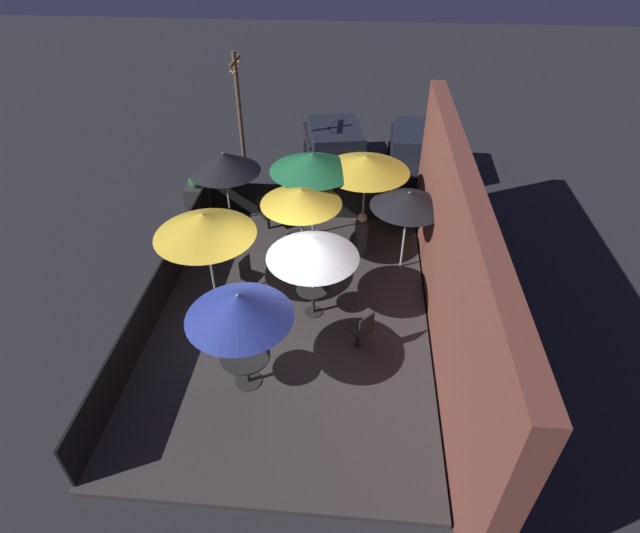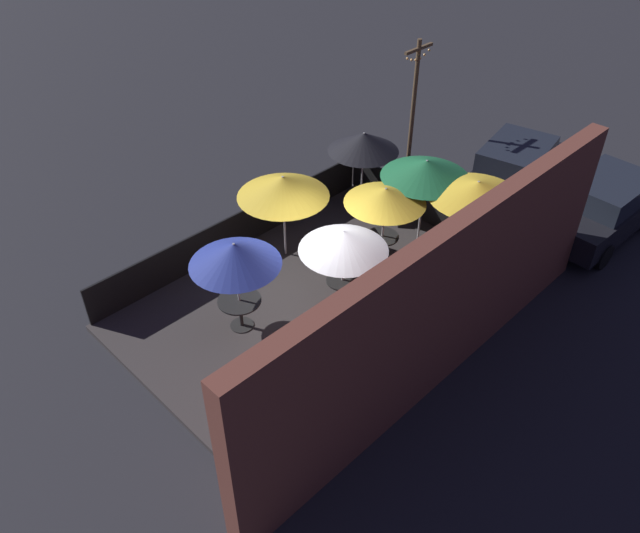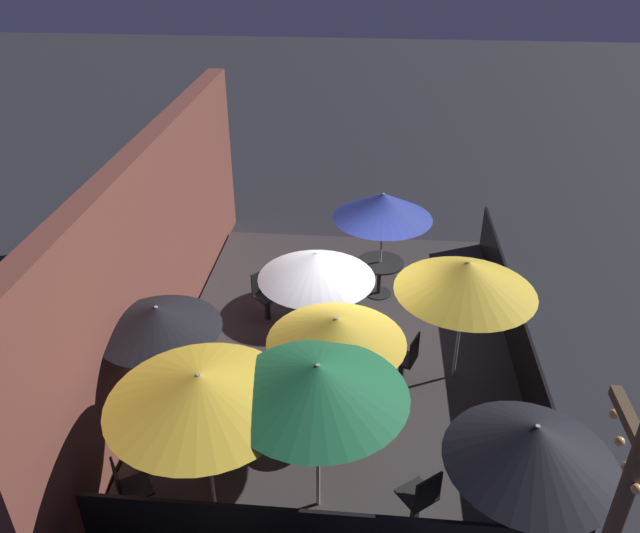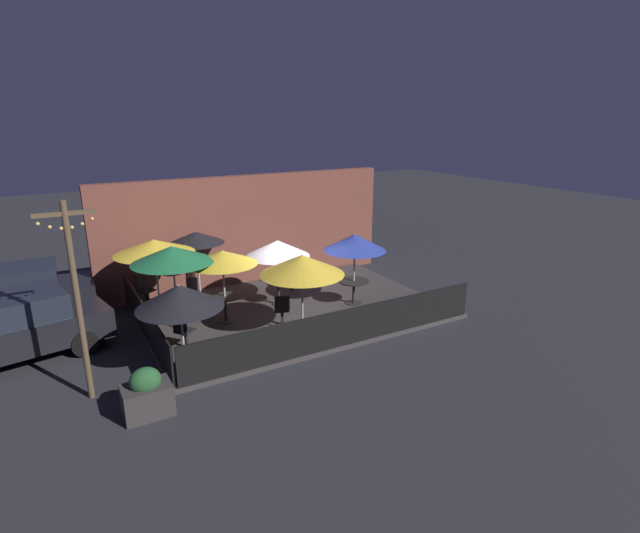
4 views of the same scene
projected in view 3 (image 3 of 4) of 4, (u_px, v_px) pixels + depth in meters
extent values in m
plane|color=#26262B|center=(344.00, 353.00, 11.00)|extent=(60.00, 60.00, 0.00)
cube|color=#383333|center=(344.00, 351.00, 10.97)|extent=(8.46, 5.88, 0.12)
cube|color=brown|center=(155.00, 253.00, 10.30)|extent=(10.06, 0.36, 3.74)
cube|color=black|center=(517.00, 335.00, 10.48)|extent=(8.26, 0.05, 0.95)
cylinder|color=#B2B2B7|center=(317.00, 305.00, 10.31)|extent=(0.05, 0.05, 2.00)
cone|color=silver|center=(316.00, 265.00, 9.93)|extent=(1.90, 1.90, 0.47)
cylinder|color=#B2B2B7|center=(336.00, 378.00, 8.68)|extent=(0.05, 0.05, 2.04)
cone|color=gold|center=(336.00, 330.00, 8.26)|extent=(1.89, 1.89, 0.38)
cylinder|color=#B2B2B7|center=(381.00, 246.00, 11.93)|extent=(0.05, 0.05, 2.17)
cone|color=#283893|center=(383.00, 206.00, 11.50)|extent=(1.86, 1.86, 0.49)
cylinder|color=#B2B2B7|center=(208.00, 446.00, 7.49)|extent=(0.05, 0.05, 2.21)
cone|color=gold|center=(200.00, 388.00, 7.03)|extent=(2.22, 2.22, 0.40)
cylinder|color=#B2B2B7|center=(166.00, 367.00, 8.87)|extent=(0.05, 0.05, 2.08)
cone|color=black|center=(158.00, 318.00, 8.44)|extent=(1.72, 1.72, 0.36)
cylinder|color=#B2B2B7|center=(522.00, 492.00, 7.01)|extent=(0.05, 0.05, 2.03)
cone|color=black|center=(534.00, 444.00, 6.63)|extent=(1.90, 1.90, 0.52)
cylinder|color=#B2B2B7|center=(318.00, 440.00, 7.52)|extent=(0.05, 0.05, 2.30)
cone|color=#1E6B3D|center=(318.00, 380.00, 7.05)|extent=(2.12, 2.12, 0.44)
cylinder|color=#B2B2B7|center=(460.00, 322.00, 9.74)|extent=(0.05, 0.05, 2.17)
cone|color=gold|center=(467.00, 276.00, 9.33)|extent=(2.16, 2.16, 0.51)
cylinder|color=black|center=(317.00, 352.00, 10.81)|extent=(0.39, 0.39, 0.02)
cylinder|color=black|center=(317.00, 337.00, 10.65)|extent=(0.08, 0.08, 0.68)
cylinder|color=black|center=(317.00, 320.00, 10.47)|extent=(0.71, 0.71, 0.04)
cylinder|color=black|center=(335.00, 431.00, 9.19)|extent=(0.43, 0.43, 0.02)
cylinder|color=black|center=(335.00, 414.00, 9.02)|extent=(0.08, 0.08, 0.70)
cylinder|color=black|center=(335.00, 395.00, 8.83)|extent=(0.79, 0.79, 0.04)
cylinder|color=black|center=(378.00, 293.00, 12.47)|extent=(0.51, 0.51, 0.02)
cylinder|color=black|center=(379.00, 279.00, 12.30)|extent=(0.08, 0.08, 0.69)
cylinder|color=black|center=(380.00, 263.00, 12.11)|extent=(0.92, 0.92, 0.04)
cube|color=black|center=(138.00, 501.00, 7.88)|extent=(0.11, 0.11, 0.43)
cube|color=black|center=(135.00, 488.00, 7.76)|extent=(0.56, 0.56, 0.04)
cube|color=black|center=(117.00, 480.00, 7.56)|extent=(0.35, 0.25, 0.44)
cube|color=black|center=(267.00, 308.00, 11.59)|extent=(0.11, 0.11, 0.48)
cube|color=black|center=(267.00, 297.00, 11.46)|extent=(0.57, 0.57, 0.04)
cube|color=black|center=(260.00, 282.00, 11.46)|extent=(0.31, 0.30, 0.44)
cube|color=black|center=(415.00, 508.00, 7.78)|extent=(0.11, 0.11, 0.44)
cube|color=black|center=(417.00, 495.00, 7.66)|extent=(0.56, 0.56, 0.04)
cube|color=black|center=(428.00, 492.00, 7.41)|extent=(0.27, 0.33, 0.44)
cube|color=black|center=(402.00, 370.00, 10.10)|extent=(0.10, 0.10, 0.42)
cube|color=black|center=(403.00, 358.00, 9.98)|extent=(0.52, 0.52, 0.04)
cube|color=black|center=(414.00, 350.00, 9.79)|extent=(0.38, 0.18, 0.44)
cylinder|color=#333338|center=(230.00, 427.00, 8.64)|extent=(0.42, 0.42, 0.93)
sphere|color=tan|center=(227.00, 395.00, 8.35)|extent=(0.24, 0.24, 0.24)
sphere|color=#F4B260|center=(636.00, 489.00, 4.01)|extent=(0.07, 0.07, 0.07)
sphere|color=#F4B260|center=(627.00, 467.00, 4.16)|extent=(0.07, 0.07, 0.07)
sphere|color=#F4B260|center=(620.00, 441.00, 4.30)|extent=(0.07, 0.07, 0.07)
sphere|color=#F4B260|center=(614.00, 414.00, 4.42)|extent=(0.07, 0.07, 0.07)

